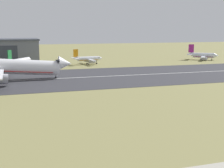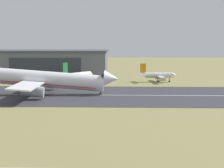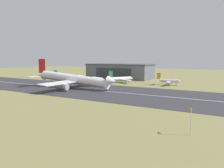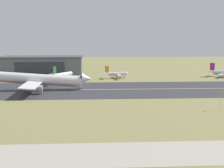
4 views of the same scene
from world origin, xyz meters
The scene contains 9 objects.
ground_plane centered at (0.00, 60.10, 0.00)m, with size 666.66×666.66×0.00m, color olive.
runway_strip centered at (0.00, 120.20, 0.03)m, with size 426.66×51.31×0.06m, color #333338.
runway_centreline centered at (0.00, 120.20, 0.07)m, with size 383.99×0.70×0.01m, color silver.
hangar_building centered at (-52.48, 192.98, 6.51)m, with size 58.56×25.43×12.97m.
airplane_landing centered at (-45.50, 121.24, 5.37)m, with size 60.11×51.61×17.52m.
airplane_parked_west centered at (0.06, 164.44, 2.90)m, with size 16.85×18.09×8.09m.
airplane_parked_centre centered at (-34.42, 161.83, 2.90)m, with size 21.22×21.13×8.88m.
airplane_parked_east centered at (-77.23, 153.58, 3.02)m, with size 20.71×22.73×8.67m.
windsock_pole centered at (31.24, 73.28, 5.83)m, with size 1.51×2.01×6.60m.
Camera 3 is at (40.93, 20.51, 18.02)m, focal length 35.00 mm.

